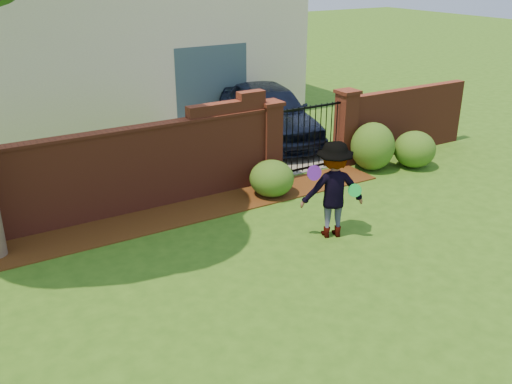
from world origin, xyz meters
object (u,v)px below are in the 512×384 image
car (273,115)px  frisbee_purple (314,173)px  man (333,190)px  frisbee_green (355,190)px

car → frisbee_purple: car is taller
car → man: 5.86m
man → frisbee_purple: man is taller
frisbee_purple → car: bearing=64.2°
car → man: man is taller
car → frisbee_green: size_ratio=19.35×
man → frisbee_purple: (-0.43, 0.03, 0.41)m
man → frisbee_purple: size_ratio=6.67×
car → frisbee_green: car is taller
man → frisbee_purple: bearing=18.2°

